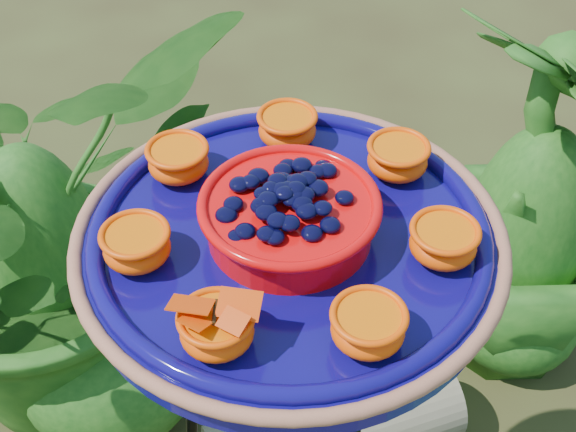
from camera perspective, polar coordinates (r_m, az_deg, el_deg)
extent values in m
torus|color=black|center=(0.97, 0.11, -3.67)|extent=(0.36, 0.36, 0.02)
cylinder|color=black|center=(1.43, 2.47, -12.47)|extent=(0.05, 0.09, 0.95)
cylinder|color=#0D0861|center=(0.94, 0.12, -2.23)|extent=(0.63, 0.63, 0.04)
torus|color=#AE6F4E|center=(0.93, 0.12, -1.39)|extent=(0.51, 0.51, 0.02)
torus|color=#0D0861|center=(0.92, 0.12, -1.20)|extent=(0.47, 0.47, 0.02)
cylinder|color=red|center=(0.91, 0.12, -0.24)|extent=(0.25, 0.25, 0.05)
torus|color=red|center=(0.89, 0.12, 0.87)|extent=(0.21, 0.21, 0.01)
ellipsoid|color=black|center=(0.89, 0.12, 1.17)|extent=(0.17, 0.17, 0.03)
ellipsoid|color=#FB5002|center=(0.90, 10.96, -2.01)|extent=(0.08, 0.08, 0.04)
cylinder|color=#EC5B04|center=(0.89, 11.12, -1.16)|extent=(0.07, 0.07, 0.01)
ellipsoid|color=#FB5002|center=(1.01, 7.78, 3.89)|extent=(0.08, 0.08, 0.04)
cylinder|color=#EC5B04|center=(0.99, 7.88, 4.73)|extent=(0.07, 0.07, 0.01)
ellipsoid|color=#FB5002|center=(1.05, -0.05, 6.11)|extent=(0.08, 0.08, 0.04)
cylinder|color=#EC5B04|center=(1.03, -0.05, 6.94)|extent=(0.07, 0.07, 0.01)
ellipsoid|color=#FB5002|center=(1.00, -7.79, 3.73)|extent=(0.08, 0.08, 0.04)
cylinder|color=#EC5B04|center=(0.99, -7.90, 4.57)|extent=(0.07, 0.07, 0.01)
ellipsoid|color=#FB5002|center=(0.90, -10.69, -2.27)|extent=(0.08, 0.08, 0.04)
cylinder|color=#EC5B04|center=(0.89, -10.85, -1.41)|extent=(0.07, 0.07, 0.01)
ellipsoid|color=#FB5002|center=(0.81, -5.07, -8.17)|extent=(0.08, 0.08, 0.04)
cylinder|color=#EC5B04|center=(0.80, -5.16, -7.32)|extent=(0.07, 0.07, 0.01)
ellipsoid|color=#FB5002|center=(0.81, 5.70, -8.02)|extent=(0.08, 0.08, 0.04)
cylinder|color=#EC5B04|center=(0.80, 5.79, -7.18)|extent=(0.07, 0.07, 0.01)
cylinder|color=black|center=(0.79, -5.20, -6.82)|extent=(0.01, 0.03, 0.00)
cube|color=#FF4C05|center=(0.79, -6.94, -6.27)|extent=(0.05, 0.04, 0.01)
cube|color=#FF4C05|center=(0.78, -3.48, -6.28)|extent=(0.05, 0.04, 0.01)
cylinder|color=gray|center=(1.84, 3.32, -14.99)|extent=(0.59, 0.36, 0.19)
imported|color=#1B4F15|center=(1.79, -17.55, -0.56)|extent=(1.11, 1.12, 0.94)
imported|color=#1B4F15|center=(1.88, 17.13, 1.14)|extent=(0.69, 0.69, 0.90)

